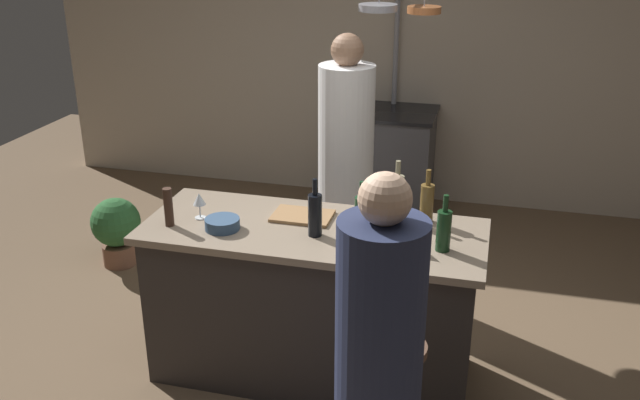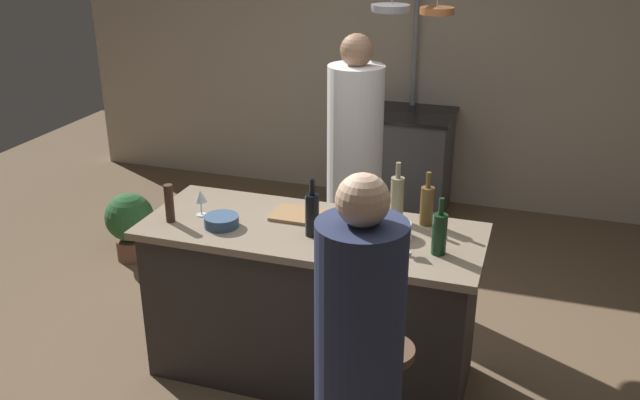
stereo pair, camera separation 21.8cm
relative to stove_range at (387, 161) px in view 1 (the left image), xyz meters
The scene contains 19 objects.
ground_plane 2.49m from the stove_range, 90.00° to the right, with size 9.00×9.00×0.00m, color brown.
back_wall 0.94m from the stove_range, 90.00° to the left, with size 6.40×0.16×2.60m, color #BCAD99.
kitchen_island 2.45m from the stove_range, 90.00° to the right, with size 1.80×0.72×0.90m.
stove_range is the anchor object (origin of this frame).
chef 1.41m from the stove_range, 92.83° to the right, with size 0.37×0.37×1.74m.
guest_right 3.48m from the stove_range, 81.26° to the right, with size 0.34×0.34×1.61m.
overhead_pot_rack 1.33m from the stove_range, 88.58° to the right, with size 0.88×1.38×2.17m.
potted_plant 2.33m from the stove_range, 138.43° to the right, with size 0.36×0.36×0.52m.
cutting_board 2.38m from the stove_range, 92.24° to the right, with size 0.32×0.22×0.02m, color #997047.
pepper_mill 2.77m from the stove_range, 105.85° to the right, with size 0.05×0.05×0.21m, color #382319.
wine_bottle_dark 2.59m from the stove_range, 89.24° to the right, with size 0.07×0.07×0.31m.
wine_bottle_red 2.68m from the stove_range, 74.97° to the right, with size 0.07×0.07×0.29m.
wine_bottle_white 2.32m from the stove_range, 79.71° to the right, with size 0.07×0.07×0.33m.
wine_bottle_amber 2.35m from the stove_range, 75.73° to the right, with size 0.07×0.07×0.29m.
wine_bottle_green 2.52m from the stove_range, 84.01° to the right, with size 0.07×0.07×0.29m.
wine_glass_near_right_guest 2.69m from the stove_range, 78.51° to the right, with size 0.07×0.07×0.15m.
wine_glass_by_chef 2.62m from the stove_range, 104.09° to the right, with size 0.07×0.07×0.15m.
mixing_bowl_blue 2.66m from the stove_range, 99.99° to the right, with size 0.18×0.18×0.06m, color #334C6B.
mixing_bowl_steel 2.50m from the stove_range, 79.56° to the right, with size 0.15×0.15×0.08m, color #B7B7BC.
Camera 1 is at (0.87, -3.18, 2.43)m, focal length 38.93 mm.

